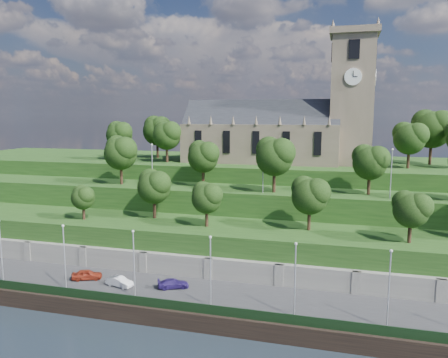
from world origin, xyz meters
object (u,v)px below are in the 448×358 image
(car_middle, at_px, (120,282))
(church, at_px, (284,126))
(car_left, at_px, (87,275))
(car_right, at_px, (173,284))

(car_middle, bearing_deg, church, -9.62)
(church, xyz_separation_m, car_middle, (-16.56, -40.53, -19.88))
(car_left, bearing_deg, car_middle, -123.83)
(car_right, bearing_deg, car_left, 66.56)
(church, relative_size, car_middle, 9.86)
(church, bearing_deg, car_left, -119.33)
(car_left, relative_size, car_middle, 1.05)
(car_left, distance_m, car_middle, 5.73)
(car_right, bearing_deg, church, -38.38)
(church, xyz_separation_m, car_right, (-9.33, -39.17, -19.92))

